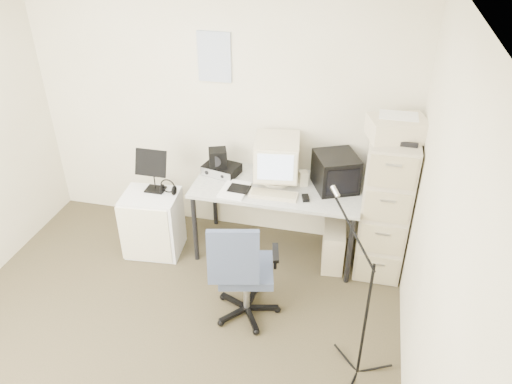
% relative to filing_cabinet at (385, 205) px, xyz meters
% --- Properties ---
extents(floor, '(3.60, 3.60, 0.01)m').
position_rel_filing_cabinet_xyz_m(floor, '(-1.58, -1.48, -0.66)').
color(floor, '#38341F').
rests_on(floor, ground).
extents(ceiling, '(3.60, 3.60, 0.01)m').
position_rel_filing_cabinet_xyz_m(ceiling, '(-1.58, -1.48, 1.85)').
color(ceiling, white).
rests_on(ceiling, ground).
extents(wall_back, '(3.60, 0.02, 2.50)m').
position_rel_filing_cabinet_xyz_m(wall_back, '(-1.58, 0.32, 0.60)').
color(wall_back, '#EFE7C9').
rests_on(wall_back, ground).
extents(wall_right, '(0.02, 3.60, 2.50)m').
position_rel_filing_cabinet_xyz_m(wall_right, '(0.22, -1.48, 0.60)').
color(wall_right, '#EFE7C9').
rests_on(wall_right, ground).
extents(wall_calendar, '(0.30, 0.02, 0.44)m').
position_rel_filing_cabinet_xyz_m(wall_calendar, '(-1.60, 0.31, 1.10)').
color(wall_calendar, white).
rests_on(wall_calendar, wall_back).
extents(filing_cabinet, '(0.40, 0.60, 1.30)m').
position_rel_filing_cabinet_xyz_m(filing_cabinet, '(0.00, 0.00, 0.00)').
color(filing_cabinet, '#B7AF94').
rests_on(filing_cabinet, floor).
extents(printer, '(0.51, 0.42, 0.17)m').
position_rel_filing_cabinet_xyz_m(printer, '(0.00, -0.03, 0.74)').
color(printer, beige).
rests_on(printer, filing_cabinet).
extents(desk, '(1.50, 0.70, 0.73)m').
position_rel_filing_cabinet_xyz_m(desk, '(-0.95, -0.03, -0.29)').
color(desk, beige).
rests_on(desk, floor).
extents(crt_monitor, '(0.44, 0.45, 0.42)m').
position_rel_filing_cabinet_xyz_m(crt_monitor, '(-0.98, 0.04, 0.29)').
color(crt_monitor, beige).
rests_on(crt_monitor, desk).
extents(crt_tv, '(0.46, 0.47, 0.31)m').
position_rel_filing_cabinet_xyz_m(crt_tv, '(-0.45, 0.06, 0.24)').
color(crt_tv, black).
rests_on(crt_tv, desk).
extents(desk_speaker, '(0.10, 0.10, 0.14)m').
position_rel_filing_cabinet_xyz_m(desk_speaker, '(-0.73, 0.03, 0.15)').
color(desk_speaker, beige).
rests_on(desk_speaker, desk).
extents(keyboard, '(0.42, 0.15, 0.02)m').
position_rel_filing_cabinet_xyz_m(keyboard, '(-0.95, -0.21, 0.09)').
color(keyboard, beige).
rests_on(keyboard, desk).
extents(mouse, '(0.08, 0.11, 0.03)m').
position_rel_filing_cabinet_xyz_m(mouse, '(-0.67, -0.20, 0.09)').
color(mouse, black).
rests_on(mouse, desk).
extents(radio_receiver, '(0.36, 0.29, 0.09)m').
position_rel_filing_cabinet_xyz_m(radio_receiver, '(-1.50, 0.07, 0.13)').
color(radio_receiver, black).
rests_on(radio_receiver, desk).
extents(radio_speaker, '(0.20, 0.20, 0.16)m').
position_rel_filing_cabinet_xyz_m(radio_speaker, '(-1.53, 0.05, 0.25)').
color(radio_speaker, black).
rests_on(radio_speaker, radio_receiver).
extents(papers, '(0.24, 0.32, 0.02)m').
position_rel_filing_cabinet_xyz_m(papers, '(-1.30, -0.20, 0.09)').
color(papers, white).
rests_on(papers, desk).
extents(pc_tower, '(0.23, 0.44, 0.40)m').
position_rel_filing_cabinet_xyz_m(pc_tower, '(-0.40, -0.08, -0.45)').
color(pc_tower, beige).
rests_on(pc_tower, floor).
extents(office_chair, '(0.65, 0.65, 0.94)m').
position_rel_filing_cabinet_xyz_m(office_chair, '(-1.02, -0.90, -0.18)').
color(office_chair, '#323B53').
rests_on(office_chair, floor).
extents(side_cart, '(0.54, 0.45, 0.62)m').
position_rel_filing_cabinet_xyz_m(side_cart, '(-2.08, -0.28, -0.34)').
color(side_cart, white).
rests_on(side_cart, floor).
extents(music_stand, '(0.30, 0.17, 0.43)m').
position_rel_filing_cabinet_xyz_m(music_stand, '(-2.07, -0.19, 0.18)').
color(music_stand, black).
rests_on(music_stand, side_cart).
extents(headphones, '(0.18, 0.18, 0.03)m').
position_rel_filing_cabinet_xyz_m(headphones, '(-1.93, -0.21, 0.02)').
color(headphones, black).
rests_on(headphones, side_cart).
extents(mic_stand, '(0.03, 0.03, 1.32)m').
position_rel_filing_cabinet_xyz_m(mic_stand, '(-0.09, -1.29, 0.01)').
color(mic_stand, black).
rests_on(mic_stand, floor).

